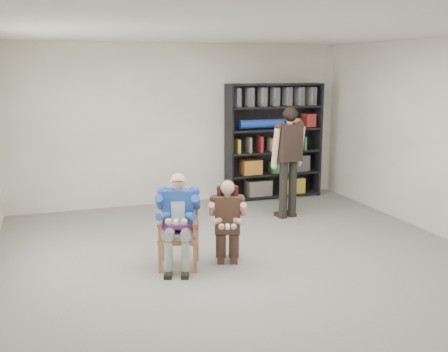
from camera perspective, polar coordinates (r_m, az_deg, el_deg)
name	(u,v)px	position (r m, az deg, el deg)	size (l,w,h in m)	color
room_shell	(258,155)	(5.99, 3.69, 2.31)	(6.00, 7.00, 2.80)	beige
floor	(256,270)	(6.36, 3.53, -10.22)	(6.00, 7.00, 0.01)	slate
armchair	(179,231)	(6.35, -4.96, -6.01)	(0.52, 0.50, 0.89)	#B0693F
seated_man	(178,221)	(6.31, -4.98, -4.85)	(0.50, 0.70, 1.16)	#1C4897
kneeling_woman	(227,223)	(6.37, 0.38, -5.10)	(0.45, 0.72, 1.06)	#39221D
bookshelf	(274,141)	(9.68, 5.46, 3.78)	(1.80, 0.38, 2.10)	black
standing_man	(289,163)	(8.38, 7.04, 1.39)	(0.55, 0.30, 1.78)	black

